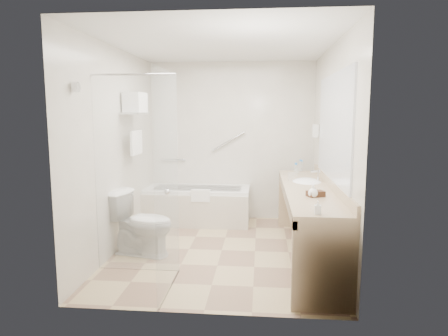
# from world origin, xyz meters

# --- Properties ---
(floor) EXTENTS (3.20, 3.20, 0.00)m
(floor) POSITION_xyz_m (0.00, 0.00, 0.00)
(floor) COLOR tan
(floor) RESTS_ON ground
(ceiling) EXTENTS (2.60, 3.20, 0.10)m
(ceiling) POSITION_xyz_m (0.00, 0.00, 2.50)
(ceiling) COLOR silver
(ceiling) RESTS_ON wall_back
(wall_back) EXTENTS (2.60, 0.10, 2.50)m
(wall_back) POSITION_xyz_m (0.00, 1.60, 1.25)
(wall_back) COLOR beige
(wall_back) RESTS_ON ground
(wall_front) EXTENTS (2.60, 0.10, 2.50)m
(wall_front) POSITION_xyz_m (0.00, -1.60, 1.25)
(wall_front) COLOR beige
(wall_front) RESTS_ON ground
(wall_left) EXTENTS (0.10, 3.20, 2.50)m
(wall_left) POSITION_xyz_m (-1.30, 0.00, 1.25)
(wall_left) COLOR beige
(wall_left) RESTS_ON ground
(wall_right) EXTENTS (0.10, 3.20, 2.50)m
(wall_right) POSITION_xyz_m (1.30, 0.00, 1.25)
(wall_right) COLOR beige
(wall_right) RESTS_ON ground
(bathtub) EXTENTS (1.60, 0.73, 0.59)m
(bathtub) POSITION_xyz_m (-0.50, 1.24, 0.28)
(bathtub) COLOR white
(bathtub) RESTS_ON floor
(grab_bar_short) EXTENTS (0.40, 0.03, 0.03)m
(grab_bar_short) POSITION_xyz_m (-0.95, 1.56, 0.95)
(grab_bar_short) COLOR silver
(grab_bar_short) RESTS_ON wall_back
(grab_bar_long) EXTENTS (0.53, 0.03, 0.33)m
(grab_bar_long) POSITION_xyz_m (-0.05, 1.56, 1.25)
(grab_bar_long) COLOR silver
(grab_bar_long) RESTS_ON wall_back
(shower_enclosure) EXTENTS (0.96, 0.91, 2.11)m
(shower_enclosure) POSITION_xyz_m (-0.63, -0.93, 1.07)
(shower_enclosure) COLOR silver
(shower_enclosure) RESTS_ON floor
(towel_shelf) EXTENTS (0.24, 0.55, 0.81)m
(towel_shelf) POSITION_xyz_m (-1.17, 0.35, 1.75)
(towel_shelf) COLOR silver
(towel_shelf) RESTS_ON wall_left
(vanity_counter) EXTENTS (0.55, 2.70, 0.95)m
(vanity_counter) POSITION_xyz_m (1.02, -0.15, 0.64)
(vanity_counter) COLOR tan
(vanity_counter) RESTS_ON floor
(sink) EXTENTS (0.40, 0.52, 0.14)m
(sink) POSITION_xyz_m (1.05, 0.25, 0.82)
(sink) COLOR white
(sink) RESTS_ON vanity_counter
(faucet) EXTENTS (0.03, 0.03, 0.14)m
(faucet) POSITION_xyz_m (1.20, 0.25, 0.93)
(faucet) COLOR silver
(faucet) RESTS_ON vanity_counter
(mirror) EXTENTS (0.02, 2.00, 1.20)m
(mirror) POSITION_xyz_m (1.29, -0.15, 1.55)
(mirror) COLOR silver
(mirror) RESTS_ON wall_right
(hairdryer_unit) EXTENTS (0.08, 0.10, 0.18)m
(hairdryer_unit) POSITION_xyz_m (1.25, 1.05, 1.45)
(hairdryer_unit) COLOR silver
(hairdryer_unit) RESTS_ON wall_right
(toilet) EXTENTS (0.86, 0.59, 0.77)m
(toilet) POSITION_xyz_m (-0.95, -0.22, 0.38)
(toilet) COLOR white
(toilet) RESTS_ON floor
(amenity_basket) EXTENTS (0.20, 0.17, 0.06)m
(amenity_basket) POSITION_xyz_m (1.04, -0.66, 0.88)
(amenity_basket) COLOR #3F2516
(amenity_basket) RESTS_ON vanity_counter
(soap_bottle_a) EXTENTS (0.05, 0.12, 0.05)m
(soap_bottle_a) POSITION_xyz_m (0.96, -1.40, 0.88)
(soap_bottle_a) COLOR silver
(soap_bottle_a) RESTS_ON vanity_counter
(soap_bottle_b) EXTENTS (0.14, 0.15, 0.10)m
(soap_bottle_b) POSITION_xyz_m (1.01, -0.70, 0.90)
(soap_bottle_b) COLOR silver
(soap_bottle_b) RESTS_ON vanity_counter
(water_bottle_left) EXTENTS (0.06, 0.06, 0.20)m
(water_bottle_left) POSITION_xyz_m (0.94, 0.55, 0.94)
(water_bottle_left) COLOR silver
(water_bottle_left) RESTS_ON vanity_counter
(water_bottle_mid) EXTENTS (0.05, 0.05, 0.17)m
(water_bottle_mid) POSITION_xyz_m (1.07, 1.10, 0.93)
(water_bottle_mid) COLOR silver
(water_bottle_mid) RESTS_ON vanity_counter
(water_bottle_right) EXTENTS (0.05, 0.05, 0.18)m
(water_bottle_right) POSITION_xyz_m (1.05, 1.10, 0.93)
(water_bottle_right) COLOR silver
(water_bottle_right) RESTS_ON vanity_counter
(drinking_glass_near) EXTENTS (0.08, 0.08, 0.09)m
(drinking_glass_near) POSITION_xyz_m (0.99, 0.85, 0.89)
(drinking_glass_near) COLOR silver
(drinking_glass_near) RESTS_ON vanity_counter
(drinking_glass_far) EXTENTS (0.08, 0.08, 0.10)m
(drinking_glass_far) POSITION_xyz_m (0.86, 0.30, 0.90)
(drinking_glass_far) COLOR silver
(drinking_glass_far) RESTS_ON vanity_counter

